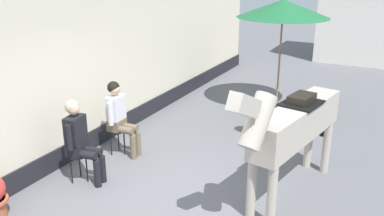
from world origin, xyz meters
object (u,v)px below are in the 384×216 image
at_px(seated_visitor_near, 80,137).
at_px(cafe_parasol, 283,9).
at_px(seated_visitor_far, 119,115).
at_px(saddled_horse_center, 293,125).
at_px(spare_stool_white, 251,115).

distance_m(seated_visitor_near, cafe_parasol, 5.46).
bearing_deg(seated_visitor_near, cafe_parasol, 70.26).
relative_size(seated_visitor_near, seated_visitor_far, 1.00).
relative_size(seated_visitor_near, cafe_parasol, 0.54).
relative_size(seated_visitor_far, saddled_horse_center, 0.47).
height_order(seated_visitor_far, saddled_horse_center, saddled_horse_center).
bearing_deg(spare_stool_white, seated_visitor_far, -131.59).
height_order(seated_visitor_far, cafe_parasol, cafe_parasol).
xyz_separation_m(saddled_horse_center, spare_stool_white, (-1.34, 2.04, -0.76)).
relative_size(saddled_horse_center, cafe_parasol, 1.15).
xyz_separation_m(seated_visitor_far, cafe_parasol, (1.82, 3.81, 1.59)).
xyz_separation_m(seated_visitor_near, seated_visitor_far, (-0.06, 1.11, 0.00)).
bearing_deg(seated_visitor_far, seated_visitor_near, -86.81).
distance_m(seated_visitor_far, cafe_parasol, 4.51).
height_order(saddled_horse_center, cafe_parasol, cafe_parasol).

